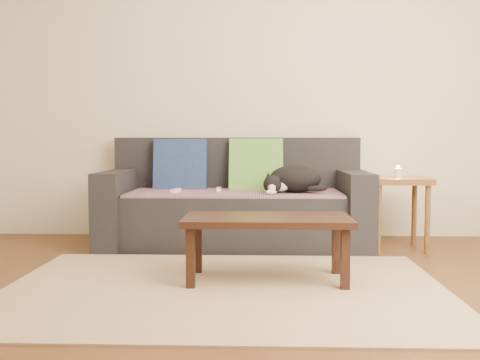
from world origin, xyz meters
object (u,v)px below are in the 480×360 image
object	(u,v)px
wii_remote_b	(219,190)
side_table	(398,190)
cat	(293,179)
coffee_table	(267,225)
wii_remote_a	(176,191)
sofa	(235,206)

from	to	relation	value
wii_remote_b	side_table	bearing A→B (deg)	-96.21
wii_remote_b	side_table	xyz separation A→B (m)	(1.39, -0.07, 0.01)
cat	coffee_table	distance (m)	1.10
wii_remote_a	wii_remote_b	distance (m)	0.34
wii_remote_b	coffee_table	bearing A→B (deg)	-164.93
cat	sofa	bearing A→B (deg)	158.28
cat	wii_remote_a	xyz separation A→B (m)	(-0.91, -0.04, -0.09)
side_table	wii_remote_a	bearing A→B (deg)	-179.14
sofa	coffee_table	xyz separation A→B (m)	(0.24, -1.24, 0.04)
cat	coffee_table	world-z (taller)	cat
wii_remote_b	sofa	bearing A→B (deg)	-49.65
cat	side_table	distance (m)	0.81
wii_remote_b	coffee_table	world-z (taller)	wii_remote_b
cat	wii_remote_a	bearing A→B (deg)	-177.71
sofa	side_table	world-z (taller)	sofa
side_table	cat	bearing A→B (deg)	178.92
wii_remote_a	wii_remote_b	size ratio (longest dim) A/B	1.00
sofa	wii_remote_b	world-z (taller)	sofa
cat	wii_remote_b	world-z (taller)	cat
wii_remote_a	cat	bearing A→B (deg)	-76.41
wii_remote_a	side_table	distance (m)	1.72
wii_remote_b	side_table	world-z (taller)	side_table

